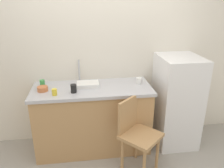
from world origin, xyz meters
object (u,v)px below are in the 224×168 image
(refrigerator, at_px, (176,101))
(cup_green, at_px, (42,84))
(cup_yellow, at_px, (54,92))
(cup_black, at_px, (74,88))
(terracotta_bowl, at_px, (43,89))
(chair, at_px, (137,132))
(cup_white, at_px, (139,81))
(dish_tray, at_px, (88,84))

(refrigerator, xyz_separation_m, cup_green, (-1.77, 0.10, 0.31))
(cup_yellow, xyz_separation_m, cup_black, (0.22, 0.05, 0.01))
(terracotta_bowl, relative_size, cup_black, 1.26)
(refrigerator, height_order, cup_black, refrigerator)
(refrigerator, relative_size, chair, 1.41)
(cup_white, bearing_deg, cup_black, -167.90)
(chair, relative_size, dish_tray, 3.18)
(chair, height_order, dish_tray, dish_tray)
(chair, relative_size, terracotta_bowl, 6.93)
(refrigerator, xyz_separation_m, cup_white, (-0.53, 0.05, 0.31))
(dish_tray, bearing_deg, cup_white, 0.25)
(chair, height_order, cup_yellow, cup_yellow)
(cup_green, height_order, cup_black, cup_black)
(chair, distance_m, dish_tray, 0.86)
(dish_tray, bearing_deg, cup_yellow, -149.80)
(terracotta_bowl, xyz_separation_m, cup_green, (-0.02, 0.13, 0.02))
(dish_tray, bearing_deg, cup_green, 174.83)
(terracotta_bowl, height_order, cup_white, cup_white)
(terracotta_bowl, bearing_deg, refrigerator, 0.95)
(cup_green, distance_m, cup_black, 0.46)
(refrigerator, height_order, dish_tray, refrigerator)
(terracotta_bowl, bearing_deg, cup_yellow, -43.70)
(terracotta_bowl, height_order, cup_yellow, cup_yellow)
(cup_green, xyz_separation_m, cup_black, (0.40, -0.23, 0.00))
(cup_yellow, relative_size, cup_white, 0.97)
(chair, relative_size, cup_green, 9.44)
(refrigerator, relative_size, cup_black, 12.27)
(cup_green, relative_size, cup_black, 0.92)
(refrigerator, bearing_deg, cup_green, 176.65)
(terracotta_bowl, distance_m, cup_black, 0.39)
(refrigerator, xyz_separation_m, cup_black, (-1.38, -0.13, 0.32))
(refrigerator, bearing_deg, cup_white, 174.04)
(cup_black, bearing_deg, refrigerator, 5.28)
(chair, relative_size, cup_white, 11.08)
(chair, bearing_deg, cup_green, 109.28)
(cup_green, bearing_deg, cup_black, -30.24)
(terracotta_bowl, distance_m, cup_yellow, 0.22)
(cup_white, bearing_deg, terracotta_bowl, -176.09)
(cup_white, distance_m, cup_black, 0.87)
(terracotta_bowl, distance_m, cup_green, 0.14)
(chair, distance_m, cup_black, 0.90)
(chair, relative_size, cup_yellow, 11.46)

